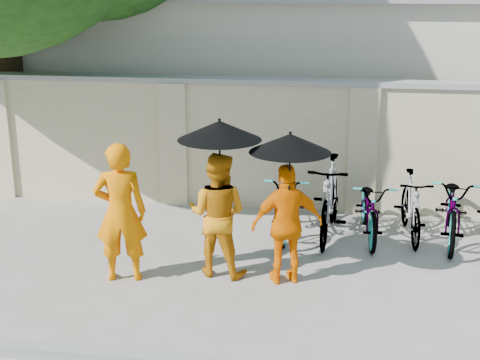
# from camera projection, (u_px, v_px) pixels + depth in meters

# --- Properties ---
(ground) EXTENTS (80.00, 80.00, 0.00)m
(ground) POSITION_uv_depth(u_px,v_px,m) (196.00, 289.00, 8.00)
(ground) COLOR #A4A19A
(compound_wall) EXTENTS (20.00, 0.30, 2.00)m
(compound_wall) POSITION_uv_depth(u_px,v_px,m) (298.00, 147.00, 10.60)
(compound_wall) COLOR beige
(compound_wall) RESTS_ON ground
(building_behind) EXTENTS (14.00, 6.00, 3.20)m
(building_behind) POSITION_uv_depth(u_px,v_px,m) (359.00, 78.00, 13.89)
(building_behind) COLOR #C0B699
(building_behind) RESTS_ON ground
(monk_left) EXTENTS (0.70, 0.54, 1.73)m
(monk_left) POSITION_uv_depth(u_px,v_px,m) (120.00, 212.00, 8.03)
(monk_left) COLOR orange
(monk_left) RESTS_ON ground
(monk_center) EXTENTS (0.85, 0.71, 1.56)m
(monk_center) POSITION_uv_depth(u_px,v_px,m) (217.00, 214.00, 8.21)
(monk_center) COLOR orange
(monk_center) RESTS_ON ground
(parasol_center) EXTENTS (1.00, 1.00, 1.09)m
(parasol_center) POSITION_uv_depth(u_px,v_px,m) (220.00, 130.00, 7.82)
(parasol_center) COLOR black
(parasol_center) RESTS_ON ground
(monk_right) EXTENTS (0.94, 0.63, 1.49)m
(monk_right) POSITION_uv_depth(u_px,v_px,m) (287.00, 224.00, 7.98)
(monk_right) COLOR orange
(monk_right) RESTS_ON ground
(parasol_right) EXTENTS (0.95, 0.95, 1.03)m
(parasol_right) POSITION_uv_depth(u_px,v_px,m) (290.00, 143.00, 7.61)
(parasol_right) COLOR black
(parasol_right) RESTS_ON ground
(bike_0) EXTENTS (0.67, 1.79, 0.93)m
(bike_0) POSITION_uv_depth(u_px,v_px,m) (289.00, 202.00, 9.65)
(bike_0) COLOR gray
(bike_0) RESTS_ON ground
(bike_1) EXTENTS (0.71, 1.95, 1.15)m
(bike_1) POSITION_uv_depth(u_px,v_px,m) (330.00, 199.00, 9.46)
(bike_1) COLOR gray
(bike_1) RESTS_ON ground
(bike_2) EXTENTS (0.70, 1.73, 0.89)m
(bike_2) POSITION_uv_depth(u_px,v_px,m) (370.00, 208.00, 9.46)
(bike_2) COLOR gray
(bike_2) RESTS_ON ground
(bike_3) EXTENTS (0.53, 1.60, 0.95)m
(bike_3) POSITION_uv_depth(u_px,v_px,m) (411.00, 206.00, 9.45)
(bike_3) COLOR gray
(bike_3) RESTS_ON ground
(bike_4) EXTENTS (0.90, 1.98, 1.00)m
(bike_4) POSITION_uv_depth(u_px,v_px,m) (453.00, 207.00, 9.33)
(bike_4) COLOR gray
(bike_4) RESTS_ON ground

